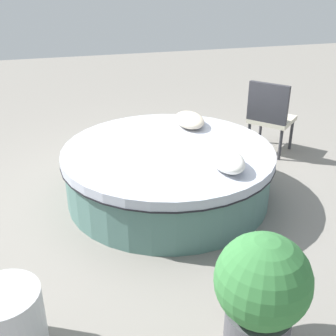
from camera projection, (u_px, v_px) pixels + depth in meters
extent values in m
plane|color=gray|center=(168.00, 196.00, 4.70)|extent=(16.00, 16.00, 0.00)
cylinder|color=#4C726B|center=(168.00, 177.00, 4.60)|extent=(2.16, 2.16, 0.47)
cylinder|color=black|center=(168.00, 157.00, 4.49)|extent=(2.23, 2.23, 0.02)
cylinder|color=#B2B7C6|center=(168.00, 153.00, 4.47)|extent=(2.22, 2.22, 0.10)
ellipsoid|color=white|center=(226.00, 159.00, 3.99)|extent=(0.55, 0.31, 0.18)
ellipsoid|color=beige|center=(189.00, 120.00, 5.03)|extent=(0.51, 0.33, 0.15)
cylinder|color=#333338|center=(261.00, 128.00, 6.00)|extent=(0.04, 0.04, 0.42)
cylinder|color=#333338|center=(291.00, 135.00, 5.79)|extent=(0.04, 0.04, 0.42)
cylinder|color=#333338|center=(249.00, 138.00, 5.69)|extent=(0.04, 0.04, 0.42)
cylinder|color=#333338|center=(280.00, 145.00, 5.47)|extent=(0.04, 0.04, 0.42)
cube|color=beige|center=(272.00, 119.00, 5.63)|extent=(0.72, 0.72, 0.06)
cube|color=#333338|center=(268.00, 103.00, 5.34)|extent=(0.43, 0.39, 0.50)
cylinder|color=#4C4C51|center=(257.00, 329.00, 2.80)|extent=(0.43, 0.43, 0.31)
sphere|color=#387A3D|center=(263.00, 280.00, 2.62)|extent=(0.61, 0.61, 0.61)
cylinder|color=#B7B7BC|center=(7.00, 323.00, 2.73)|extent=(0.48, 0.48, 0.49)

